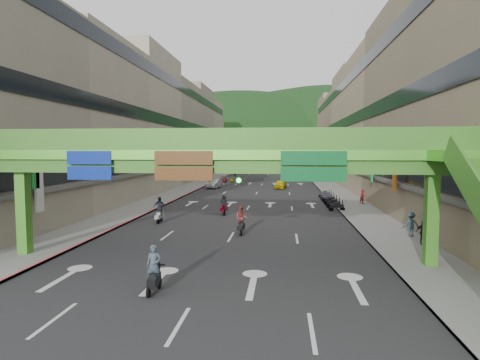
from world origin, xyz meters
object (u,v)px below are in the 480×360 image
object	(u,v)px
scooter_rider_mid	(241,220)
car_silver	(215,184)
car_yellow	(280,184)
overpass_near	(232,165)
pedestrian_red	(363,198)
scooter_rider_near	(154,271)

from	to	relation	value
scooter_rider_mid	car_silver	xyz separation A→B (m)	(-7.61, 33.51, -0.33)
car_yellow	overpass_near	bearing A→B (deg)	-87.21
car_silver	pedestrian_red	bearing A→B (deg)	-33.76
car_silver	pedestrian_red	size ratio (longest dim) A/B	2.82
scooter_rider_mid	pedestrian_red	distance (m)	20.00
scooter_rider_mid	scooter_rider_near	bearing A→B (deg)	-101.57
overpass_near	car_silver	size ratio (longest dim) A/B	6.44
scooter_rider_near	car_yellow	world-z (taller)	scooter_rider_near
scooter_rider_near	scooter_rider_mid	size ratio (longest dim) A/B	1.01
overpass_near	scooter_rider_mid	xyz separation A→B (m)	(-0.32, 7.59, -4.16)
scooter_rider_mid	car_silver	size ratio (longest dim) A/B	0.47
overpass_near	car_silver	bearing A→B (deg)	100.93
scooter_rider_near	car_silver	distance (m)	45.77
pedestrian_red	car_silver	bearing A→B (deg)	118.36
overpass_near	pedestrian_red	xyz separation A→B (m)	(11.27, 23.89, -4.43)
scooter_rider_mid	car_yellow	world-z (taller)	scooter_rider_mid
overpass_near	pedestrian_red	size ratio (longest dim) A/B	18.12
car_silver	car_yellow	bearing A→B (deg)	10.64
scooter_rider_near	car_silver	size ratio (longest dim) A/B	0.47
car_silver	car_yellow	distance (m)	10.22
car_silver	scooter_rider_mid	bearing A→B (deg)	-69.10
scooter_rider_near	car_yellow	distance (m)	46.21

